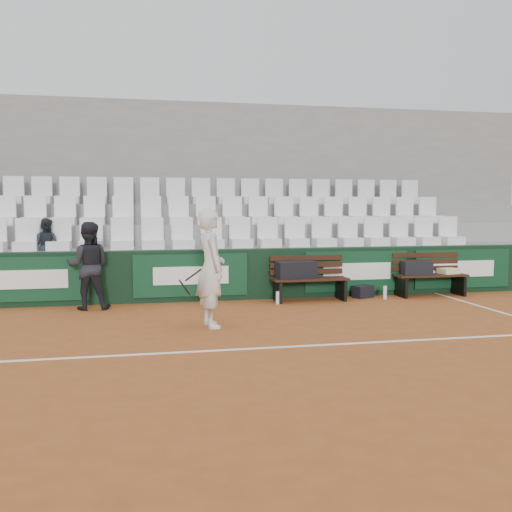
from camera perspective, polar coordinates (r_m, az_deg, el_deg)
The scene contains 21 objects.
ground at distance 7.47m, azimuth -2.20°, elevation -9.36°, with size 80.00×80.00×0.00m, color #9C5023.
court_baseline at distance 7.47m, azimuth -2.20°, elevation -9.33°, with size 18.00×0.06×0.01m, color white.
back_barrier at distance 11.28m, azimuth -5.23°, elevation -1.90°, with size 18.00×0.34×1.00m.
grandstand_tier_front at distance 11.90m, azimuth -5.90°, elevation -1.55°, with size 18.00×0.95×1.00m, color gray.
grandstand_tier_mid at distance 12.82m, azimuth -6.35°, elevation -0.08°, with size 18.00×0.95×1.45m, color gray.
grandstand_tier_back at distance 13.75m, azimuth -6.73°, elevation 1.20°, with size 18.00×0.95×1.90m, color gray.
grandstand_rear_wall at distance 14.34m, azimuth -7.00°, elevation 6.35°, with size 18.00×0.30×4.40m, color gray.
seat_row_front at distance 11.66m, azimuth -5.85°, elevation 2.33°, with size 11.90×0.44×0.63m, color white.
seat_row_mid at distance 12.60m, azimuth -6.32°, elevation 4.57°, with size 11.90×0.44×0.63m, color white.
seat_row_back at distance 13.55m, azimuth -6.72°, elevation 6.50°, with size 11.90×0.44×0.63m, color silver.
bench_left at distance 11.23m, azimuth 5.41°, elevation -3.36°, with size 1.50×0.56×0.45m, color #351A0F.
bench_right at distance 12.34m, azimuth 17.03°, elevation -2.80°, with size 1.50×0.56×0.45m, color #321A0F.
sports_bag_left at distance 11.14m, azimuth 4.02°, elevation -1.39°, with size 0.77×0.33×0.33m, color black.
sports_bag_right at distance 12.13m, azimuth 15.78°, elevation -1.17°, with size 0.59×0.28×0.28m, color black.
towel at distance 12.55m, azimuth 18.71°, elevation -1.42°, with size 0.40×0.29×0.11m, color beige.
sports_bag_ground at distance 11.79m, azimuth 10.66°, elevation -3.52°, with size 0.41×0.25×0.25m, color black.
water_bottle_near at distance 10.84m, azimuth 2.17°, elevation -4.19°, with size 0.07×0.07×0.24m, color silver.
water_bottle_far at distance 11.70m, azimuth 12.77°, elevation -3.57°, with size 0.07×0.07×0.27m, color silver.
tennis_player at distance 8.74m, azimuth -4.56°, elevation -1.22°, with size 0.76×0.72×1.82m.
ball_kid at distance 10.64m, azimuth -16.42°, elevation -0.95°, with size 0.77×0.60×1.58m, color black.
spectator_c at distance 11.78m, azimuth -20.33°, elevation 3.14°, with size 0.52×0.41×1.07m, color #1E232D.
Camera 1 is at (-1.19, -7.14, 1.85)m, focal length 40.00 mm.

